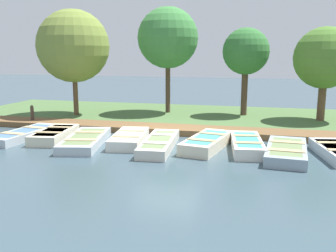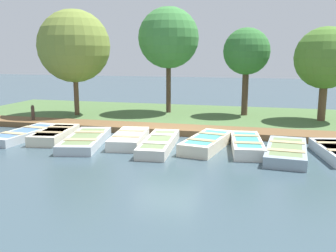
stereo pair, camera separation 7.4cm
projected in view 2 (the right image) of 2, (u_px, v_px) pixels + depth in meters
ground_plane at (167, 139)px, 14.61m from camera, size 80.00×80.00×0.00m
shore_bank at (191, 117)px, 19.35m from camera, size 8.00×24.00×0.17m
dock_walkway at (175, 130)px, 15.89m from camera, size 1.45×21.82×0.25m
rowboat_0 at (25, 134)px, 14.82m from camera, size 3.35×1.32×0.34m
rowboat_1 at (55, 134)px, 14.56m from camera, size 2.81×1.45×0.41m
rowboat_2 at (86, 140)px, 13.79m from camera, size 3.63×1.94×0.35m
rowboat_3 at (129, 138)px, 13.90m from camera, size 2.87×1.48×0.40m
rowboat_4 at (159, 143)px, 13.21m from camera, size 3.53×1.28×0.37m
rowboat_5 at (207, 142)px, 13.22m from camera, size 3.12×1.59×0.43m
rowboat_6 at (247, 145)px, 12.90m from camera, size 3.04×1.36×0.42m
rowboat_7 at (286, 151)px, 12.11m from camera, size 3.20×1.47×0.37m
rowboat_8 at (336, 152)px, 12.03m from camera, size 2.74×1.43×0.39m
mooring_post_near at (33, 115)px, 17.54m from camera, size 0.16×0.16×0.94m
park_tree_far_left at (74, 46)px, 18.87m from camera, size 3.65×3.65×5.50m
park_tree_left at (169, 38)px, 19.59m from camera, size 3.19×3.19×5.72m
park_tree_center at (247, 52)px, 18.82m from camera, size 2.35×2.35×4.59m
park_tree_right at (326, 58)px, 17.27m from camera, size 2.85×2.85×4.54m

